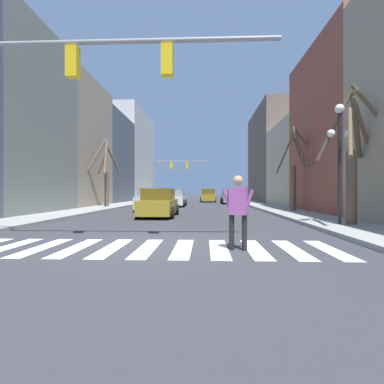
% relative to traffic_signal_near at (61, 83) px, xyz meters
% --- Properties ---
extents(ground_plane, '(240.00, 240.00, 0.00)m').
position_rel_traffic_signal_near_xyz_m(ground_plane, '(2.55, -0.07, -4.45)').
color(ground_plane, '#38383D').
extents(building_row_left, '(6.00, 54.12, 13.96)m').
position_rel_traffic_signal_near_xyz_m(building_row_left, '(-8.60, 22.12, 1.61)').
color(building_row_left, '#515B66').
rests_on(building_row_left, ground_plane).
extents(building_row_right, '(6.00, 44.75, 12.11)m').
position_rel_traffic_signal_near_xyz_m(building_row_right, '(13.71, 16.93, 0.87)').
color(building_row_right, tan).
rests_on(building_row_right, ground_plane).
extents(crosswalk_stripes, '(9.45, 2.60, 0.01)m').
position_rel_traffic_signal_near_xyz_m(crosswalk_stripes, '(2.55, -0.71, -4.44)').
color(crosswalk_stripes, white).
rests_on(crosswalk_stripes, ground_plane).
extents(traffic_signal_near, '(8.90, 0.28, 5.97)m').
position_rel_traffic_signal_near_xyz_m(traffic_signal_near, '(0.00, 0.00, 0.00)').
color(traffic_signal_near, gray).
rests_on(traffic_signal_near, ground_plane).
extents(traffic_signal_far, '(6.86, 0.28, 5.74)m').
position_rel_traffic_signal_near_xyz_m(traffic_signal_far, '(-0.71, 31.09, -0.26)').
color(traffic_signal_far, gray).
rests_on(traffic_signal_far, ground_plane).
extents(street_lamp_right_corner, '(0.95, 0.36, 4.67)m').
position_rel_traffic_signal_near_xyz_m(street_lamp_right_corner, '(9.24, 3.69, -1.01)').
color(street_lamp_right_corner, black).
rests_on(street_lamp_right_corner, sidewalk_right).
extents(car_at_intersection, '(2.14, 4.53, 1.63)m').
position_rel_traffic_signal_near_xyz_m(car_at_intersection, '(6.92, 26.25, -3.68)').
color(car_at_intersection, gray).
rests_on(car_at_intersection, ground_plane).
extents(car_parked_left_far, '(2.01, 4.30, 1.57)m').
position_rel_traffic_signal_near_xyz_m(car_parked_left_far, '(-1.88, 24.32, -3.71)').
color(car_parked_left_far, gray).
rests_on(car_parked_left_far, ground_plane).
extents(car_parked_left_near, '(2.18, 4.45, 1.54)m').
position_rel_traffic_signal_near_xyz_m(car_parked_left_near, '(1.13, 19.82, -3.72)').
color(car_parked_left_near, white).
rests_on(car_parked_left_near, ground_plane).
extents(car_driving_toward_lane, '(1.98, 4.39, 1.58)m').
position_rel_traffic_signal_near_xyz_m(car_driving_toward_lane, '(1.42, 8.48, -3.71)').
color(car_driving_toward_lane, '#A38423').
rests_on(car_driving_toward_lane, ground_plane).
extents(car_parked_right_far, '(2.04, 4.15, 1.69)m').
position_rel_traffic_signal_near_xyz_m(car_parked_right_far, '(0.13, 13.50, -3.66)').
color(car_parked_right_far, silver).
rests_on(car_parked_right_far, ground_plane).
extents(car_parked_right_near, '(2.07, 4.17, 1.70)m').
position_rel_traffic_signal_near_xyz_m(car_parked_right_near, '(4.42, 31.40, -3.65)').
color(car_parked_right_near, '#A38423').
rests_on(car_parked_right_near, ground_plane).
extents(pedestrian_near_right_corner, '(0.78, 0.34, 1.82)m').
position_rel_traffic_signal_near_xyz_m(pedestrian_near_right_corner, '(4.81, -0.86, -3.37)').
color(pedestrian_near_right_corner, black).
rests_on(pedestrian_near_right_corner, ground_plane).
extents(street_tree_left_mid, '(2.32, 3.39, 5.77)m').
position_rel_traffic_signal_near_xyz_m(street_tree_left_mid, '(-4.41, 16.76, -1.50)').
color(street_tree_left_mid, brown).
rests_on(street_tree_left_mid, sidewalk_left).
extents(street_tree_right_mid, '(3.55, 2.92, 5.48)m').
position_rel_traffic_signal_near_xyz_m(street_tree_right_mid, '(9.87, 3.82, -1.72)').
color(street_tree_right_mid, brown).
rests_on(street_tree_right_mid, sidewalk_right).
extents(street_tree_left_far, '(2.57, 3.43, 5.60)m').
position_rel_traffic_signal_near_xyz_m(street_tree_left_far, '(10.05, 11.91, -1.72)').
color(street_tree_left_far, brown).
rests_on(street_tree_left_far, sidewalk_right).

